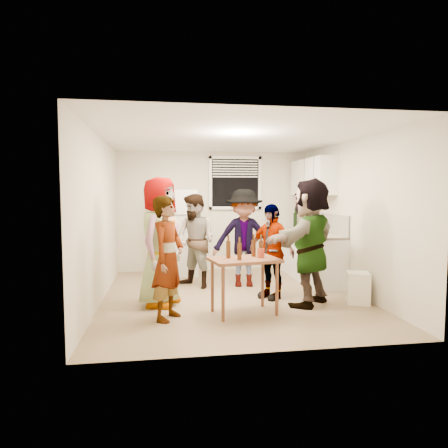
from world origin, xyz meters
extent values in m
cube|color=white|center=(-0.75, 1.88, 0.85)|extent=(0.70, 0.70, 1.70)
cube|color=white|center=(1.70, 1.15, 0.43)|extent=(0.60, 2.20, 0.86)
cube|color=#C1B098|center=(1.70, 1.15, 0.88)|extent=(0.64, 2.22, 0.04)
cube|color=beige|center=(1.99, 1.15, 1.08)|extent=(0.03, 2.20, 0.36)
cube|color=white|center=(1.83, 1.35, 1.95)|extent=(0.34, 1.60, 0.70)
cylinder|color=white|center=(1.68, 0.76, 0.90)|extent=(0.11, 0.11, 0.24)
cylinder|color=black|center=(1.75, 2.12, 0.90)|extent=(0.08, 0.08, 0.31)
cylinder|color=#47230C|center=(1.60, 0.75, 0.90)|extent=(0.06, 0.06, 0.22)
cylinder|color=#062EC1|center=(1.46, 0.40, 0.90)|extent=(0.08, 0.08, 0.11)
cube|color=gold|center=(1.92, 1.60, 0.98)|extent=(0.02, 0.18, 0.15)
cube|color=white|center=(1.79, -0.67, 0.25)|extent=(0.40, 0.40, 0.47)
cylinder|color=#47230C|center=(-0.07, -1.01, 0.76)|extent=(0.06, 0.06, 0.22)
cylinder|color=#AA3821|center=(0.25, -0.87, 0.76)|extent=(0.09, 0.09, 0.13)
imported|color=#969696|center=(-1.12, -0.31, 0.00)|extent=(2.08, 1.56, 0.59)
imported|color=#141933|center=(-1.01, -0.99, 0.00)|extent=(1.70, 1.26, 0.38)
imported|color=brown|center=(-0.52, 0.70, 0.00)|extent=(1.72, 1.69, 0.62)
imported|color=#3F3E43|center=(0.33, 0.67, 0.00)|extent=(1.33, 1.84, 0.63)
imported|color=black|center=(0.59, -0.18, 0.00)|extent=(1.71, 1.54, 0.36)
imported|color=#BC6938|center=(1.05, -0.61, 0.00)|extent=(2.53, 2.53, 0.55)
camera|label=1|loc=(-1.06, -6.14, 1.65)|focal=32.00mm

